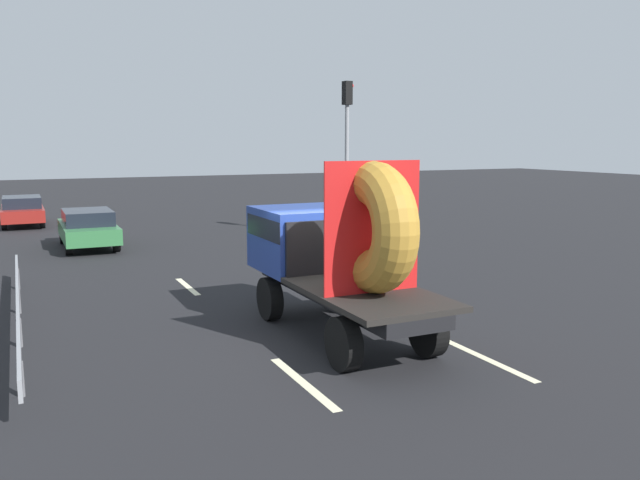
# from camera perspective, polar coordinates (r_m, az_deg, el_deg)

# --- Properties ---
(ground_plane) EXTENTS (120.00, 120.00, 0.00)m
(ground_plane) POSITION_cam_1_polar(r_m,az_deg,el_deg) (12.90, 0.98, -8.42)
(ground_plane) COLOR black
(flatbed_truck) EXTENTS (2.02, 5.50, 3.48)m
(flatbed_truck) POSITION_cam_1_polar(r_m,az_deg,el_deg) (12.77, 1.10, -0.64)
(flatbed_truck) COLOR black
(flatbed_truck) RESTS_ON ground_plane
(distant_sedan) EXTENTS (1.81, 4.22, 1.38)m
(distant_sedan) POSITION_cam_1_polar(r_m,az_deg,el_deg) (24.56, -19.97, 1.06)
(distant_sedan) COLOR black
(distant_sedan) RESTS_ON ground_plane
(traffic_light) EXTENTS (0.42, 0.36, 6.13)m
(traffic_light) POSITION_cam_1_polar(r_m,az_deg,el_deg) (25.46, 2.43, 9.13)
(traffic_light) COLOR gray
(traffic_light) RESTS_ON ground_plane
(guardrail) EXTENTS (0.10, 10.44, 0.71)m
(guardrail) POSITION_cam_1_polar(r_m,az_deg,el_deg) (14.51, -25.33, -5.18)
(guardrail) COLOR gray
(guardrail) RESTS_ON ground_plane
(lane_dash_left_near) EXTENTS (0.16, 2.47, 0.01)m
(lane_dash_left_near) POSITION_cam_1_polar(r_m,az_deg,el_deg) (10.46, -1.53, -12.58)
(lane_dash_left_near) COLOR beige
(lane_dash_left_near) RESTS_ON ground_plane
(lane_dash_left_far) EXTENTS (0.16, 2.15, 0.01)m
(lane_dash_left_far) POSITION_cam_1_polar(r_m,az_deg,el_deg) (17.37, -11.72, -4.07)
(lane_dash_left_far) COLOR beige
(lane_dash_left_far) RESTS_ON ground_plane
(lane_dash_right_near) EXTENTS (0.16, 2.69, 0.01)m
(lane_dash_right_near) POSITION_cam_1_polar(r_m,az_deg,el_deg) (11.95, 14.31, -10.09)
(lane_dash_right_near) COLOR beige
(lane_dash_right_near) RESTS_ON ground_plane
(lane_dash_right_far) EXTENTS (0.16, 2.87, 0.01)m
(lane_dash_right_far) POSITION_cam_1_polar(r_m,az_deg,el_deg) (19.11, -2.34, -2.72)
(lane_dash_right_far) COLOR beige
(lane_dash_right_far) RESTS_ON ground_plane
(oncoming_car) EXTENTS (1.76, 4.10, 1.34)m
(oncoming_car) POSITION_cam_1_polar(r_m,az_deg,el_deg) (32.18, -25.00, 2.44)
(oncoming_car) COLOR black
(oncoming_car) RESTS_ON ground_plane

